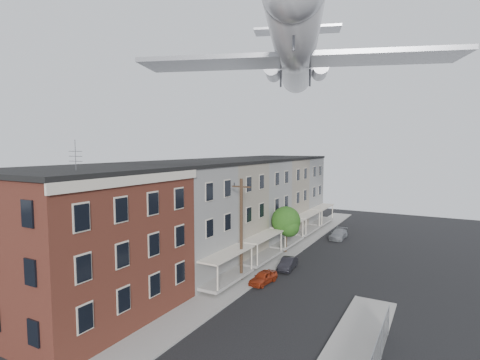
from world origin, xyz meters
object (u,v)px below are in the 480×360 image
Objects in this scene: airplane at (296,53)px; utility_pole at (241,228)px; street_tree at (287,222)px; car_near at (263,277)px; car_far at (339,234)px; car_mid at (288,264)px.

utility_pole is at bearing -128.42° from airplane.
car_near is at bearing -80.17° from street_tree.
airplane reaches higher than car_far.
utility_pole is 10.00m from street_tree.
airplane reaches higher than street_tree.
car_near is at bearing -95.39° from car_far.
utility_pole is 16.21m from airplane.
car_mid is (2.16, -5.15, -2.89)m from street_tree.
car_far is 24.56m from airplane.
car_mid is at bearing -95.18° from car_far.
airplane reaches higher than car_mid.
airplane is (0.77, -0.67, 19.46)m from car_mid.
airplane is at bearing -46.56° from car_mid.
utility_pole reaches higher than car_mid.
car_mid is at bearing 62.51° from utility_pole.
street_tree is 1.26× the size of car_far.
car_near is at bearing 7.75° from utility_pole.
street_tree is 6.29m from car_mid.
utility_pole is 0.30× the size of airplane.
car_far is 0.14× the size of airplane.
car_near is at bearing -101.51° from car_mid.
car_mid is 14.41m from car_far.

